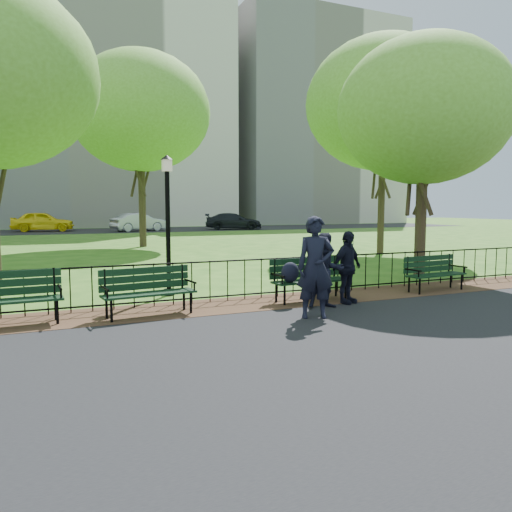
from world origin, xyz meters
name	(u,v)px	position (x,y,z in m)	size (l,w,h in m)	color
ground	(332,314)	(0.00, 0.00, 0.00)	(120.00, 120.00, 0.00)	#2B5A17
asphalt_path	(473,365)	(0.00, -3.40, 0.01)	(60.00, 9.20, 0.01)	black
dirt_strip	(296,300)	(0.00, 1.50, 0.01)	(60.00, 1.60, 0.01)	#3D2918
far_street	(107,231)	(0.00, 35.00, 0.01)	(70.00, 9.00, 0.01)	black
iron_fence	(285,275)	(0.00, 2.00, 0.50)	(24.06, 0.06, 1.00)	black
apartment_mid	(107,83)	(2.00, 48.00, 15.00)	(24.00, 15.00, 30.00)	silver
apartment_east	(306,126)	(26.00, 48.00, 12.00)	(20.00, 15.00, 24.00)	beige
park_bench_main	(302,274)	(0.02, 1.27, 0.62)	(1.81, 0.65, 1.01)	black
park_bench_left_a	(148,286)	(-3.27, 1.24, 0.56)	(1.78, 0.74, 0.98)	black
park_bench_left_b	(6,292)	(-5.66, 1.38, 0.59)	(1.83, 0.65, 1.03)	black
park_bench_right_a	(433,269)	(3.61, 1.23, 0.53)	(1.68, 0.65, 0.93)	black
lamppost	(168,220)	(-2.39, 3.23, 1.75)	(0.29, 0.29, 3.21)	black
tree_near_e	(424,111)	(5.06, 3.34, 4.74)	(4.91, 4.91, 6.84)	#2D2116
tree_mid_e	(384,104)	(8.28, 9.38, 6.29)	(6.50, 6.50, 9.05)	#2D2116
tree_far_c	(140,112)	(-0.32, 17.30, 6.68)	(6.90, 6.90, 9.62)	#2D2116
person_left	(316,267)	(-0.50, -0.20, 0.95)	(0.68, 0.45, 1.87)	black
person_mid	(326,271)	(0.15, 0.49, 0.77)	(0.73, 0.38, 1.51)	black
person_right	(347,267)	(0.80, 0.73, 0.78)	(0.89, 0.37, 1.53)	black
taxi	(43,221)	(-4.87, 35.43, 0.81)	(1.89, 4.71, 1.60)	yellow
sedan_silver	(139,222)	(2.27, 32.84, 0.74)	(1.54, 4.41, 1.45)	#B1B3B9
sedan_dark	(233,221)	(10.39, 32.59, 0.72)	(1.99, 4.89, 1.42)	black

